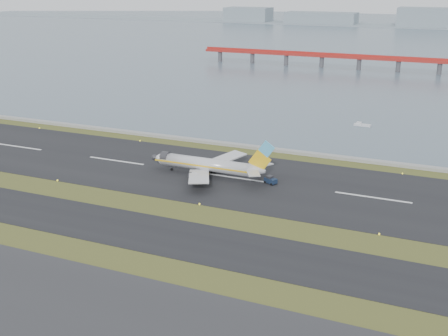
# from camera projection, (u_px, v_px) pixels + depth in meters

# --- Properties ---
(ground) EXTENTS (1000.00, 1000.00, 0.00)m
(ground) POSITION_uv_depth(u_px,v_px,m) (186.00, 216.00, 136.91)
(ground) COLOR #384619
(ground) RESTS_ON ground
(taxiway_strip) EXTENTS (1000.00, 18.00, 0.10)m
(taxiway_strip) POSITION_uv_depth(u_px,v_px,m) (162.00, 235.00, 126.45)
(taxiway_strip) COLOR black
(taxiway_strip) RESTS_ON ground
(runway_strip) EXTENTS (1000.00, 45.00, 0.10)m
(runway_strip) POSITION_uv_depth(u_px,v_px,m) (233.00, 178.00, 163.02)
(runway_strip) COLOR black
(runway_strip) RESTS_ON ground
(seawall) EXTENTS (1000.00, 2.50, 1.00)m
(seawall) POSITION_uv_depth(u_px,v_px,m) (267.00, 149.00, 188.99)
(seawall) COLOR gray
(seawall) RESTS_ON ground
(bay_water) EXTENTS (1400.00, 800.00, 1.30)m
(bay_water) POSITION_uv_depth(u_px,v_px,m) (403.00, 39.00, 537.40)
(bay_water) COLOR #4C606D
(bay_water) RESTS_ON ground
(red_pier) EXTENTS (260.00, 5.00, 10.20)m
(red_pier) POSITION_uv_depth(u_px,v_px,m) (399.00, 60.00, 344.77)
(red_pier) COLOR #AB231D
(red_pier) RESTS_ON ground
(far_shoreline) EXTENTS (1400.00, 80.00, 60.50)m
(far_shoreline) POSITION_uv_depth(u_px,v_px,m) (431.00, 22.00, 669.67)
(far_shoreline) COLOR gray
(far_shoreline) RESTS_ON ground
(airliner) EXTENTS (38.52, 32.89, 12.80)m
(airliner) POSITION_uv_depth(u_px,v_px,m) (209.00, 165.00, 163.17)
(airliner) COLOR silver
(airliner) RESTS_ON ground
(pushback_tug) EXTENTS (4.04, 3.26, 2.26)m
(pushback_tug) POSITION_uv_depth(u_px,v_px,m) (270.00, 180.00, 157.90)
(pushback_tug) COLOR #16243C
(pushback_tug) RESTS_ON ground
(workboat_near) EXTENTS (6.53, 2.30, 1.57)m
(workboat_near) POSITION_uv_depth(u_px,v_px,m) (362.00, 125.00, 219.94)
(workboat_near) COLOR silver
(workboat_near) RESTS_ON ground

